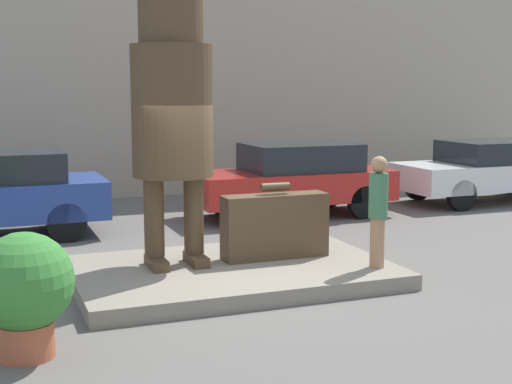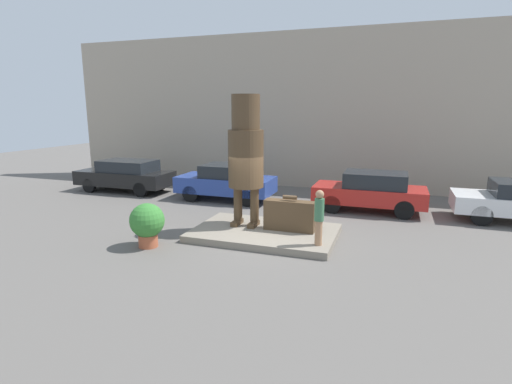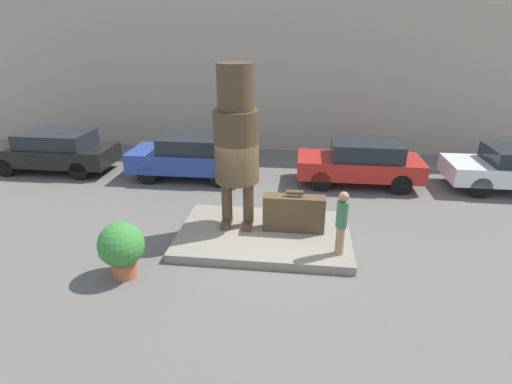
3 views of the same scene
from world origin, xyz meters
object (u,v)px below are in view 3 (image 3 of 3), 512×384
object	(u,v)px
tourist	(342,221)
parked_car_black	(54,150)
parked_car_blue	(190,156)
parked_car_red	(361,162)
statue_figure	(236,136)
planter_pot	(122,247)
giant_suitcase	(294,213)

from	to	relation	value
tourist	parked_car_black	distance (m)	11.66
parked_car_blue	parked_car_red	bearing A→B (deg)	-179.50
parked_car_black	parked_car_red	size ratio (longest dim) A/B	1.10
statue_figure	tourist	world-z (taller)	statue_figure
parked_car_blue	parked_car_red	world-z (taller)	parked_car_blue
parked_car_red	planter_pot	bearing A→B (deg)	47.46
statue_figure	parked_car_black	distance (m)	8.97
parked_car_red	planter_pot	size ratio (longest dim) A/B	3.26
parked_car_black	parked_car_blue	bearing A→B (deg)	179.00
giant_suitcase	planter_pot	xyz separation A→B (m)	(-3.69, -2.24, 0.03)
tourist	planter_pot	distance (m)	4.95
tourist	parked_car_red	distance (m)	5.34
giant_suitcase	planter_pot	distance (m)	4.31
parked_car_blue	parked_car_black	bearing A→B (deg)	-1.00
statue_figure	tourist	size ratio (longest dim) A/B	2.66
giant_suitcase	parked_car_blue	world-z (taller)	parked_car_blue
giant_suitcase	tourist	size ratio (longest dim) A/B	1.01
parked_car_black	parked_car_red	world-z (taller)	parked_car_red
tourist	parked_car_blue	xyz separation A→B (m)	(-5.02, 5.18, -0.24)
parked_car_blue	planter_pot	bearing A→B (deg)	92.00
parked_car_black	parked_car_blue	size ratio (longest dim) A/B	1.11
statue_figure	planter_pot	bearing A→B (deg)	-132.63
parked_car_blue	planter_pot	size ratio (longest dim) A/B	3.24
planter_pot	parked_car_blue	bearing A→B (deg)	92.00
tourist	planter_pot	size ratio (longest dim) A/B	1.21
statue_figure	parked_car_blue	bearing A→B (deg)	121.17
statue_figure	parked_car_red	bearing A→B (deg)	47.52
statue_figure	parked_car_blue	size ratio (longest dim) A/B	1.00
statue_figure	tourist	distance (m)	3.29
giant_suitcase	parked_car_black	distance (m)	10.19
parked_car_red	tourist	bearing A→B (deg)	78.40
statue_figure	parked_car_blue	distance (m)	4.99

